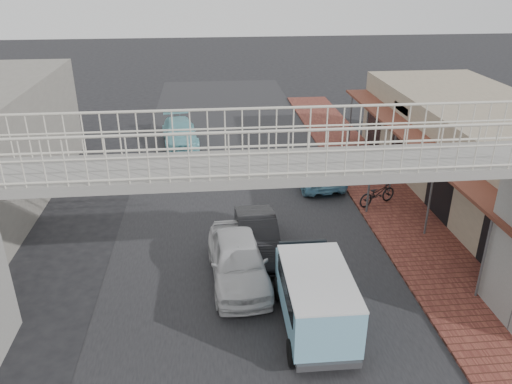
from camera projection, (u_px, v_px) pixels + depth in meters
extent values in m
plane|color=black|center=(250.00, 259.00, 17.88)|extent=(120.00, 120.00, 0.00)
cube|color=black|center=(250.00, 259.00, 17.88)|extent=(10.00, 60.00, 0.01)
cube|color=brown|center=(396.00, 212.00, 21.16)|extent=(3.00, 40.00, 0.10)
cube|color=gray|center=(493.00, 157.00, 21.66)|extent=(6.00, 18.00, 4.00)
cube|color=brown|center=(423.00, 140.00, 20.99)|extent=(1.80, 18.00, 0.12)
cube|color=silver|center=(402.00, 108.00, 24.02)|extent=(0.08, 2.60, 0.90)
cube|color=#B21914|center=(467.00, 155.00, 18.14)|extent=(0.08, 2.20, 0.80)
cube|color=gray|center=(263.00, 168.00, 12.13)|extent=(14.00, 2.00, 0.24)
cube|color=beige|center=(259.00, 129.00, 12.71)|extent=(14.00, 0.08, 1.10)
cube|color=beige|center=(268.00, 155.00, 10.99)|extent=(14.00, 0.08, 1.10)
imported|color=silver|center=(238.00, 260.00, 16.41)|extent=(2.08, 4.63, 1.54)
imported|color=black|center=(258.00, 236.00, 18.05)|extent=(1.49, 4.05, 1.32)
imported|color=#7EBFDC|center=(314.00, 170.00, 23.99)|extent=(2.47, 4.54, 1.21)
imported|color=#70BAC2|center=(180.00, 133.00, 29.09)|extent=(2.45, 4.87, 1.36)
cylinder|color=black|center=(279.00, 289.00, 15.60)|extent=(0.26, 0.74, 0.73)
cylinder|color=black|center=(330.00, 286.00, 15.73)|extent=(0.26, 0.74, 0.73)
cylinder|color=black|center=(293.00, 353.00, 13.04)|extent=(0.26, 0.74, 0.73)
cylinder|color=black|center=(354.00, 349.00, 13.17)|extent=(0.26, 0.74, 0.73)
cube|color=#7BB8D5|center=(317.00, 298.00, 13.74)|extent=(1.82, 3.37, 1.41)
cube|color=#7BB8D5|center=(304.00, 267.00, 15.60)|extent=(1.71, 0.96, 0.94)
cube|color=black|center=(318.00, 287.00, 13.58)|extent=(1.85, 2.74, 0.52)
cube|color=silver|center=(318.00, 276.00, 13.44)|extent=(1.84, 3.37, 0.06)
imported|color=black|center=(377.00, 193.00, 21.53)|extent=(2.04, 1.42, 1.02)
imported|color=black|center=(348.00, 171.00, 23.86)|extent=(1.66, 0.55, 0.99)
cylinder|color=#59595B|center=(507.00, 287.00, 14.30)|extent=(0.04, 0.04, 2.18)
cylinder|color=#59595B|center=(369.00, 184.00, 20.54)|extent=(0.09, 0.09, 2.59)
cube|color=black|center=(372.00, 162.00, 20.12)|extent=(1.07, 0.19, 0.80)
cone|color=black|center=(391.00, 163.00, 20.11)|extent=(0.66, 1.04, 0.98)
cube|color=white|center=(371.00, 164.00, 20.11)|extent=(0.71, 0.10, 0.54)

